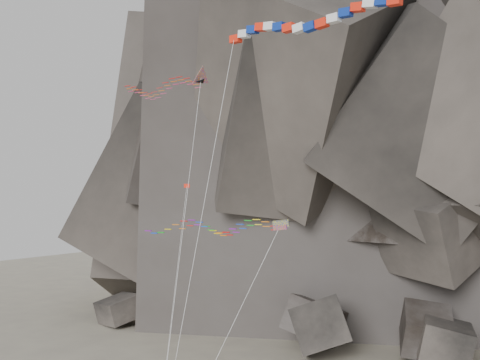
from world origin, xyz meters
The scene contains 6 objects.
headland centered at (0.00, 70.00, 42.00)m, with size 110.00×70.00×84.00m, color #524A43, non-canonical shape.
boulder_field centered at (9.70, 34.05, 2.39)m, with size 80.32×18.83×9.59m.
delta_kite centered at (-7.26, 5.82, 29.60)m, with size 14.17×12.70×29.57m.
banner_kite centered at (9.92, 0.57, 31.41)m, with size 14.24×7.82×30.70m.
parafoil_kite centered at (0.72, 2.21, 17.73)m, with size 12.47×9.16×16.96m.
pennant_kite centered at (-1.65, 1.87, 15.78)m, with size 5.71×10.62×19.59m.
Camera 1 is at (27.58, -34.64, 20.29)m, focal length 45.00 mm.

